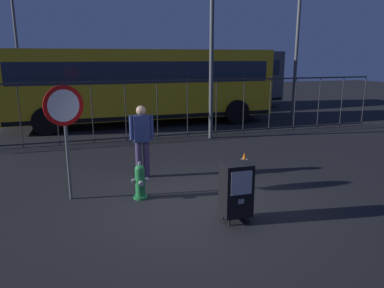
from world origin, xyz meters
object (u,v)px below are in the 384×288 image
Objects in this scene: fire_hydrant at (140,181)px; bus_far at (186,76)px; street_light_near_left at (298,20)px; newspaper_box_primary at (236,189)px; bus_near at (142,82)px; traffic_cone at (244,163)px; street_light_near_right at (14,22)px; stop_sign at (65,119)px; pedestrian at (142,137)px.

fire_hydrant is 0.07× the size of bus_far.
street_light_near_left is (7.92, 7.14, 3.88)m from fire_hydrant.
bus_near reaches higher than newspaper_box_primary.
street_light_near_left is at bearing 50.02° from traffic_cone.
traffic_cone is 0.07× the size of street_light_near_right.
newspaper_box_primary is at bearing -34.50° from stop_sign.
bus_near is at bearing 170.66° from street_light_near_left.
fire_hydrant is at bearing -15.05° from stop_sign.
street_light_near_left is (7.65, 5.85, 3.28)m from pedestrian.
traffic_cone is (3.94, 0.48, -1.34)m from stop_sign.
traffic_cone is (2.36, -0.46, -0.69)m from pedestrian.
traffic_cone is at bearing -102.56° from bus_far.
bus_near is 1.43× the size of street_light_near_left.
pedestrian is 0.16× the size of bus_near.
bus_far is at bearing 80.59° from traffic_cone.
bus_near is at bearing 98.83° from traffic_cone.
bus_near is at bearing -47.76° from street_light_near_right.
newspaper_box_primary is 1.92× the size of traffic_cone.
street_light_near_left reaches higher than stop_sign.
fire_hydrant is 2.76m from traffic_cone.
street_light_near_right is (-2.53, 13.72, 2.79)m from stop_sign.
street_light_near_left reaches higher than newspaper_box_primary.
bus_far reaches higher than pedestrian.
traffic_cone is 0.05× the size of bus_far.
bus_far is (3.01, 3.91, 0.00)m from bus_near.
bus_near reaches higher than stop_sign.
newspaper_box_primary is 0.14× the size of street_light_near_left.
newspaper_box_primary is 2.66m from traffic_cone.
bus_far reaches higher than stop_sign.
bus_near is at bearing 70.37° from stop_sign.
pedestrian is 7.05m from bus_near.
bus_far reaches higher than traffic_cone.
street_light_near_right is (-4.12, 12.78, 3.44)m from pedestrian.
newspaper_box_primary is at bearing -90.44° from bus_near.
pedestrian is (-1.11, 2.79, 0.38)m from newspaper_box_primary.
fire_hydrant is at bearing -113.53° from bus_far.
fire_hydrant is 0.45× the size of pedestrian.
street_light_near_right is at bearing 100.47° from stop_sign.
street_light_near_left is at bearing -58.58° from bus_far.
stop_sign is 13.11m from bus_far.
fire_hydrant is 1.85m from stop_sign.
bus_near reaches higher than fire_hydrant.
newspaper_box_primary is 0.10× the size of bus_near.
bus_far is 8.98m from street_light_near_right.
street_light_near_right reaches higher than newspaper_box_primary.
street_light_near_left is at bearing 52.87° from newspaper_box_primary.
newspaper_box_primary is at bearing -68.37° from pedestrian.
street_light_near_right is at bearing 116.07° from traffic_cone.
bus_near is at bearing -130.78° from bus_far.
newspaper_box_primary is 3.02m from pedestrian.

